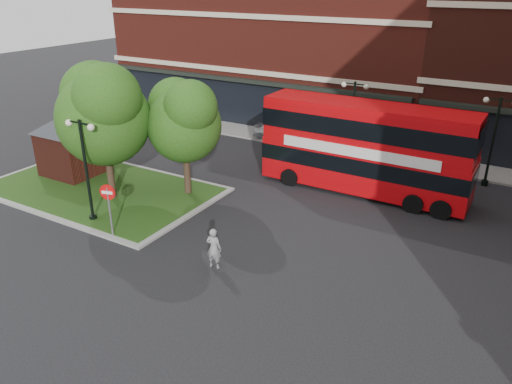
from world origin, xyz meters
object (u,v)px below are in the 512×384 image
Objects in this scene: bus at (366,143)px; car_white at (408,152)px; car_silver at (282,131)px; woman at (214,248)px.

bus is 6.22m from car_white.
bus is at bearing -133.32° from car_silver.
bus is 10.04m from car_silver.
woman is (-2.47, -10.44, -1.90)m from bus.
car_silver is (-5.46, 16.23, -0.17)m from woman.
bus is 2.62× the size of car_white.
car_white is (8.83, 0.00, -0.00)m from car_silver.
bus reaches higher than car_silver.
car_white is at bearing -97.15° from car_silver.
woman is at bearing 174.68° from car_white.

